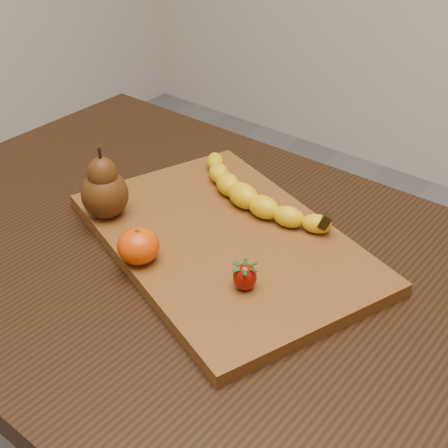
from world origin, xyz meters
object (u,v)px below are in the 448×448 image
Objects in this scene: table at (184,297)px; mandarin at (138,246)px; cutting_board at (224,241)px; pear at (103,183)px.

table is 17.32× the size of mandarin.
table is at bearing 87.61° from mandarin.
cutting_board is 0.20m from pear.
pear reaches higher than mandarin.
table is 0.22m from pear.
pear is at bearing -166.46° from table.
table is at bearing -123.29° from cutting_board.
mandarin is (-0.00, -0.08, 0.14)m from table.
pear reaches higher than cutting_board.
pear is at bearing -139.61° from cutting_board.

